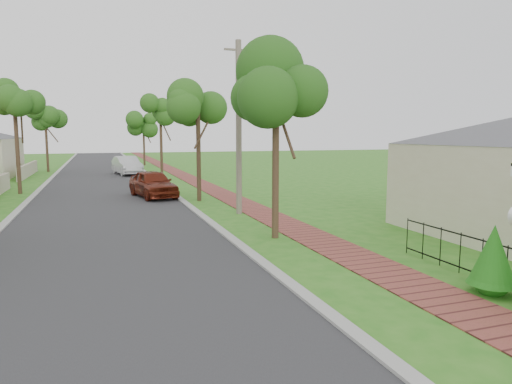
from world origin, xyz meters
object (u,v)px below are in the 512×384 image
parked_car_white (127,166)px  parked_car_red (153,184)px  near_tree (276,95)px  utility_pole (239,127)px

parked_car_white → parked_car_red: bearing=-98.3°
parked_car_red → near_tree: bearing=-88.0°
parked_car_red → utility_pole: 7.49m
near_tree → parked_car_red: bearing=103.5°
parked_car_white → near_tree: 26.05m
parked_car_white → near_tree: near_tree is taller
utility_pole → parked_car_white: bearing=99.0°
parked_car_red → utility_pole: (2.86, -6.29, 2.91)m
parked_car_white → near_tree: bearing=-93.2°
near_tree → parked_car_white: bearing=96.9°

